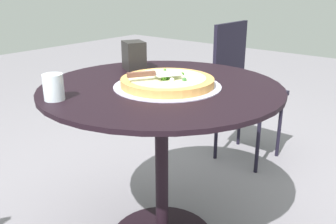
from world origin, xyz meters
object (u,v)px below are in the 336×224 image
Objects in this scene: pizza_on_tray at (168,82)px; drinking_cup at (54,87)px; napkin_dispenser at (134,56)px; pizza_server at (154,74)px; patio_table at (162,124)px; patio_chair_far at (242,81)px.

drinking_cup reaches higher than pizza_on_tray.
pizza_on_tray is 0.35m from napkin_dispenser.
pizza_server is at bearing 173.75° from napkin_dispenser.
drinking_cup is (-0.39, 0.17, 0.22)m from patio_table.
napkin_dispenser is (0.53, 0.12, 0.02)m from drinking_cup.
patio_table is at bearing -23.17° from drinking_cup.
patio_table is 2.28× the size of pizza_on_tray.
pizza_server is at bearing -169.74° from patio_chair_far.
patio_chair_far is (0.90, -0.10, -0.29)m from napkin_dispenser.
napkin_dispenser is 0.95m from patio_chair_far.
patio_table is at bearing 96.71° from pizza_on_tray.
patio_table is 7.38× the size of napkin_dispenser.
patio_table is 0.19m from pizza_on_tray.
drinking_cup is (-0.39, 0.20, 0.03)m from pizza_on_tray.
patio_chair_far is (1.03, 0.22, -0.24)m from pizza_on_tray.
drinking_cup is at bearing 153.15° from pizza_on_tray.
pizza_server is at bearing -29.03° from drinking_cup.
pizza_server reaches higher than pizza_on_tray.
patio_chair_far is at bearing 10.26° from pizza_server.
pizza_server is 1.15m from patio_chair_far.
pizza_server is 0.36m from napkin_dispenser.
drinking_cup is 0.10× the size of patio_chair_far.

